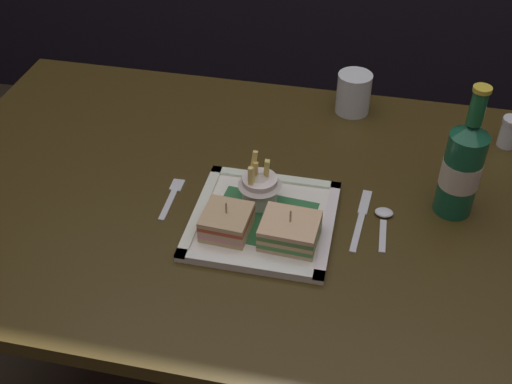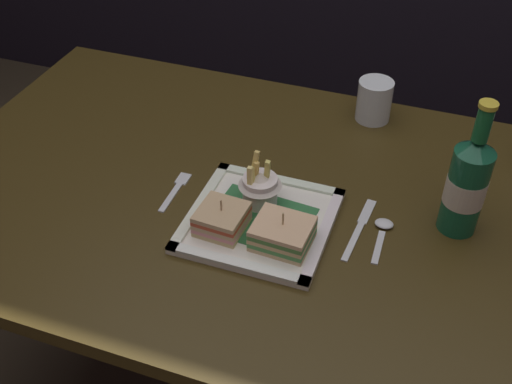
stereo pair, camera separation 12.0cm
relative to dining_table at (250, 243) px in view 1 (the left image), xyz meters
name	(u,v)px [view 1 (the left image)]	position (x,y,z in m)	size (l,w,h in m)	color
dining_table	(250,243)	(0.00, 0.00, 0.00)	(1.33, 0.86, 0.73)	#3A2C11
square_plate	(263,220)	(0.04, -0.08, 0.14)	(0.26, 0.26, 0.02)	white
sandwich_half_left	(227,222)	(-0.01, -0.12, 0.17)	(0.09, 0.09, 0.07)	tan
sandwich_half_right	(290,231)	(0.10, -0.12, 0.17)	(0.11, 0.09, 0.07)	#D2B07F
fries_cup	(259,185)	(0.03, -0.03, 0.19)	(0.08, 0.08, 0.11)	white
beer_bottle	(462,167)	(0.39, 0.04, 0.24)	(0.07, 0.07, 0.27)	#145435
water_glass	(353,95)	(0.17, 0.35, 0.18)	(0.08, 0.08, 0.10)	silver
fork	(172,196)	(-0.15, -0.04, 0.14)	(0.02, 0.12, 0.00)	silver
knife	(361,217)	(0.22, -0.02, 0.14)	(0.03, 0.18, 0.00)	silver
spoon	(384,218)	(0.26, -0.02, 0.14)	(0.04, 0.12, 0.01)	silver
salt_shaker	(509,134)	(0.51, 0.28, 0.17)	(0.04, 0.04, 0.07)	silver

